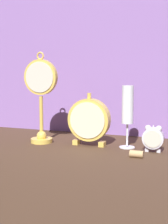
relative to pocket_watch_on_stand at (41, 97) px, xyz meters
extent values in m
plane|color=#422D1E|center=(0.17, -0.08, -0.17)|extent=(4.00, 4.00, 0.00)
cube|color=#8460A8|center=(0.17, 0.25, 0.19)|extent=(1.40, 0.01, 0.73)
cylinder|color=gold|center=(0.00, 0.00, -0.17)|extent=(0.08, 0.08, 0.02)
sphere|color=gold|center=(0.00, 0.00, -0.15)|extent=(0.04, 0.04, 0.04)
cylinder|color=gold|center=(0.00, 0.00, -0.08)|extent=(0.01, 0.01, 0.16)
cylinder|color=gold|center=(0.00, 0.00, 0.07)|extent=(0.13, 0.02, 0.13)
cylinder|color=beige|center=(0.00, -0.01, 0.07)|extent=(0.11, 0.00, 0.11)
torus|color=gold|center=(0.00, 0.00, 0.15)|extent=(0.03, 0.01, 0.03)
cube|color=silver|center=(0.40, 0.00, -0.17)|extent=(0.01, 0.01, 0.01)
cube|color=silver|center=(0.44, 0.00, -0.17)|extent=(0.01, 0.01, 0.01)
cylinder|color=silver|center=(0.42, 0.00, -0.13)|extent=(0.07, 0.03, 0.07)
cylinder|color=beige|center=(0.42, -0.02, -0.13)|extent=(0.06, 0.00, 0.06)
sphere|color=silver|center=(0.40, 0.00, -0.09)|extent=(0.02, 0.02, 0.02)
sphere|color=silver|center=(0.44, 0.00, -0.09)|extent=(0.02, 0.02, 0.02)
cylinder|color=silver|center=(0.42, 0.00, -0.09)|extent=(0.00, 0.00, 0.01)
cube|color=gold|center=(0.14, 0.02, -0.17)|extent=(0.02, 0.03, 0.02)
cube|color=gold|center=(0.24, 0.02, -0.17)|extent=(0.02, 0.03, 0.02)
cylinder|color=gold|center=(0.19, 0.02, -0.08)|extent=(0.15, 0.04, 0.15)
cylinder|color=beige|center=(0.19, 0.00, -0.08)|extent=(0.13, 0.00, 0.13)
cylinder|color=gold|center=(0.19, 0.02, 0.01)|extent=(0.01, 0.01, 0.02)
cylinder|color=silver|center=(0.32, 0.03, -0.17)|extent=(0.05, 0.05, 0.01)
cylinder|color=silver|center=(0.32, 0.03, -0.13)|extent=(0.01, 0.01, 0.08)
cylinder|color=white|center=(0.32, 0.03, -0.02)|extent=(0.04, 0.04, 0.13)
cylinder|color=beige|center=(0.32, 0.03, -0.04)|extent=(0.04, 0.04, 0.09)
cylinder|color=tan|center=(0.38, -0.09, -0.16)|extent=(0.04, 0.02, 0.02)
camera|label=1|loc=(0.56, -1.03, 0.08)|focal=50.00mm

